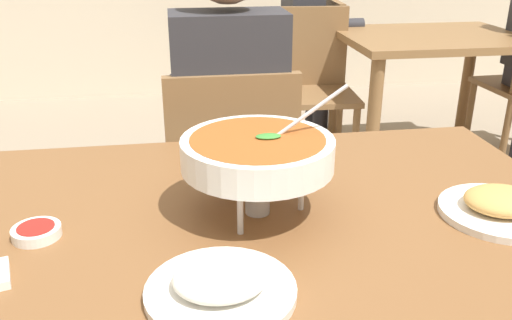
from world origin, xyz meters
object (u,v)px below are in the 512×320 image
at_px(rice_plate, 221,284).
at_px(patron_bg_middle, 308,26).
at_px(chair_bg_right, 313,79).
at_px(chair_bg_middle, 315,63).
at_px(sauce_dish, 36,232).
at_px(chair_diner_main, 231,179).
at_px(curry_bowl, 258,154).
at_px(dining_table_main, 267,257).
at_px(diner_main, 228,110).
at_px(dining_table_far, 431,59).
at_px(appetizer_plate, 501,206).

xyz_separation_m(rice_plate, patron_bg_middle, (0.80, 2.68, -0.04)).
bearing_deg(chair_bg_right, chair_bg_middle, 74.26).
bearing_deg(sauce_dish, chair_bg_right, 62.56).
relative_size(chair_diner_main, curry_bowl, 2.71).
bearing_deg(chair_bg_middle, chair_bg_right, -105.74).
relative_size(dining_table_main, diner_main, 1.01).
bearing_deg(dining_table_far, diner_main, -137.67).
distance_m(appetizer_plate, patron_bg_middle, 2.52).
relative_size(dining_table_far, chair_bg_middle, 1.11).
relative_size(appetizer_plate, chair_bg_right, 0.27).
xyz_separation_m(sauce_dish, dining_table_far, (1.71, 1.94, -0.15)).
height_order(rice_plate, patron_bg_middle, patron_bg_middle).
bearing_deg(rice_plate, chair_bg_middle, 72.30).
bearing_deg(dining_table_far, patron_bg_middle, 139.05).
xyz_separation_m(chair_diner_main, chair_bg_middle, (0.73, 1.69, 0.00)).
bearing_deg(patron_bg_middle, diner_main, -112.16).
height_order(diner_main, rice_plate, diner_main).
height_order(dining_table_main, appetizer_plate, appetizer_plate).
relative_size(rice_plate, dining_table_far, 0.24).
xyz_separation_m(diner_main, sauce_dish, (-0.44, -0.79, 0.03)).
distance_m(chair_diner_main, diner_main, 0.24).
xyz_separation_m(diner_main, chair_bg_right, (0.62, 1.27, -0.24)).
relative_size(chair_diner_main, chair_bg_middle, 1.00).
xyz_separation_m(rice_plate, sauce_dish, (-0.32, 0.23, -0.01)).
height_order(rice_plate, dining_table_far, rice_plate).
height_order(curry_bowl, chair_bg_right, curry_bowl).
height_order(dining_table_main, dining_table_far, same).
height_order(diner_main, sauce_dish, diner_main).
bearing_deg(sauce_dish, chair_bg_middle, 64.29).
relative_size(chair_diner_main, rice_plate, 3.75).
bearing_deg(sauce_dish, dining_table_far, 48.58).
distance_m(curry_bowl, patron_bg_middle, 2.52).
bearing_deg(sauce_dish, appetizer_plate, -3.40).
distance_m(dining_table_main, appetizer_plate, 0.49).
distance_m(chair_bg_middle, patron_bg_middle, 0.24).
distance_m(chair_diner_main, chair_bg_right, 1.44).
xyz_separation_m(curry_bowl, chair_bg_right, (0.64, 2.02, -0.38)).
distance_m(chair_diner_main, rice_plate, 1.03).
relative_size(curry_bowl, sauce_dish, 3.69).
bearing_deg(dining_table_main, dining_table_far, 56.31).
height_order(diner_main, dining_table_far, diner_main).
height_order(curry_bowl, sauce_dish, curry_bowl).
bearing_deg(chair_bg_right, patron_bg_middle, 82.02).
relative_size(sauce_dish, chair_bg_right, 0.10).
relative_size(diner_main, curry_bowl, 3.94).
height_order(rice_plate, chair_bg_middle, chair_bg_middle).
bearing_deg(sauce_dish, diner_main, 60.52).
bearing_deg(dining_table_far, chair_diner_main, -136.87).
bearing_deg(appetizer_plate, curry_bowl, 169.76).
height_order(chair_diner_main, sauce_dish, chair_diner_main).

